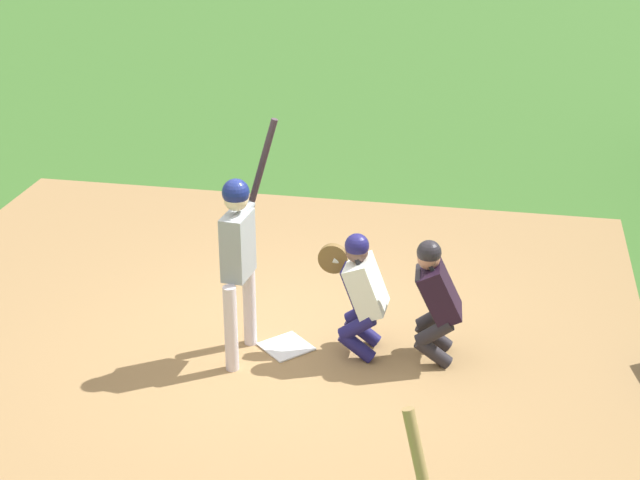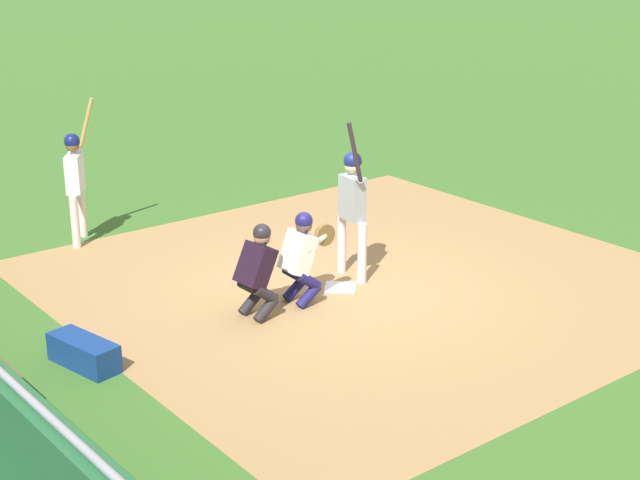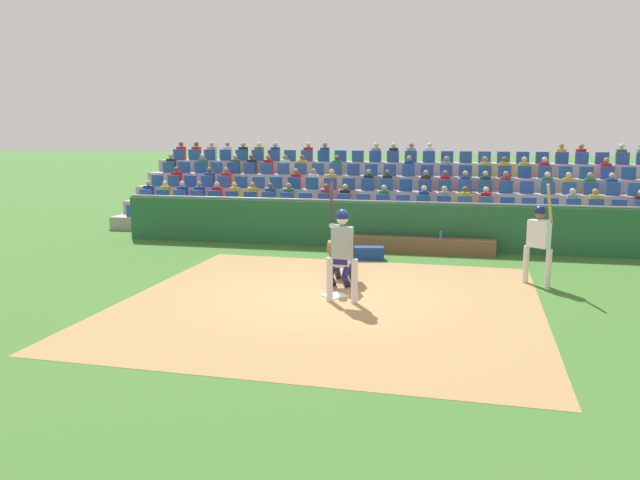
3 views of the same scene
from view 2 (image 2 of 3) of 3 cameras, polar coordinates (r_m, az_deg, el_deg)
name	(u,v)px [view 2 (image 2 of 3)]	position (r m, az deg, el deg)	size (l,w,h in m)	color
ground_plane	(340,289)	(13.31, 1.24, -2.96)	(160.00, 160.00, 0.00)	#396928
infield_dirt_patch	(367,280)	(13.62, 2.84, -2.44)	(8.19, 8.25, 0.01)	#A07C4D
home_plate_marker	(340,287)	(13.31, 1.24, -2.89)	(0.44, 0.44, 0.02)	white
batter_at_plate	(352,200)	(13.32, 1.98, 2.43)	(0.66, 0.49, 2.39)	silver
catcher_crouching	(302,253)	(12.57, -1.08, -0.79)	(0.48, 0.72, 1.30)	navy
home_plate_umpire	(258,267)	(12.17, -3.78, -1.64)	(0.48, 0.49, 1.28)	#262227
equipment_duffel_bag	(84,353)	(11.38, -14.11, -6.63)	(0.96, 0.36, 0.34)	navy
on_deck_batter	(75,175)	(15.36, -14.59, 3.83)	(0.62, 0.73, 2.29)	silver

